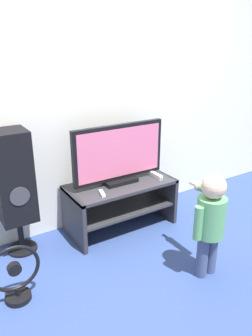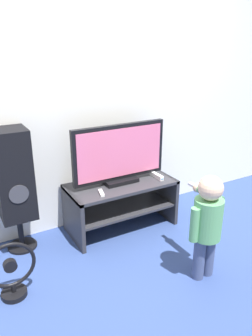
# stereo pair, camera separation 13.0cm
# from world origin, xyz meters

# --- Properties ---
(ground_plane) EXTENTS (16.00, 16.00, 0.00)m
(ground_plane) POSITION_xyz_m (0.00, 0.00, 0.00)
(ground_plane) COLOR navy
(wall_back) EXTENTS (10.00, 0.06, 2.60)m
(wall_back) POSITION_xyz_m (0.00, 0.59, 1.30)
(wall_back) COLOR silver
(wall_back) RESTS_ON ground_plane
(tv_stand) EXTENTS (1.06, 0.51, 0.49)m
(tv_stand) POSITION_xyz_m (0.00, 0.25, 0.32)
(tv_stand) COLOR #2D2D33
(tv_stand) RESTS_ON ground_plane
(television) EXTENTS (0.96, 0.20, 0.58)m
(television) POSITION_xyz_m (0.00, 0.28, 0.77)
(television) COLOR black
(television) RESTS_ON tv_stand
(game_console) EXTENTS (0.04, 0.20, 0.04)m
(game_console) POSITION_xyz_m (0.38, 0.19, 0.51)
(game_console) COLOR white
(game_console) RESTS_ON tv_stand
(remote_primary) EXTENTS (0.07, 0.13, 0.03)m
(remote_primary) POSITION_xyz_m (-0.28, 0.12, 0.50)
(remote_primary) COLOR white
(remote_primary) RESTS_ON tv_stand
(child) EXTENTS (0.33, 0.49, 0.87)m
(child) POSITION_xyz_m (0.21, -0.73, 0.51)
(child) COLOR #3F4C72
(child) RESTS_ON ground_plane
(speaker_tower) EXTENTS (0.29, 0.31, 1.12)m
(speaker_tower) POSITION_xyz_m (-0.97, 0.39, 0.70)
(speaker_tower) COLOR black
(speaker_tower) RESTS_ON ground_plane
(floor_fan) EXTENTS (0.37, 0.19, 0.46)m
(floor_fan) POSITION_xyz_m (-1.18, -0.22, 0.21)
(floor_fan) COLOR black
(floor_fan) RESTS_ON ground_plane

